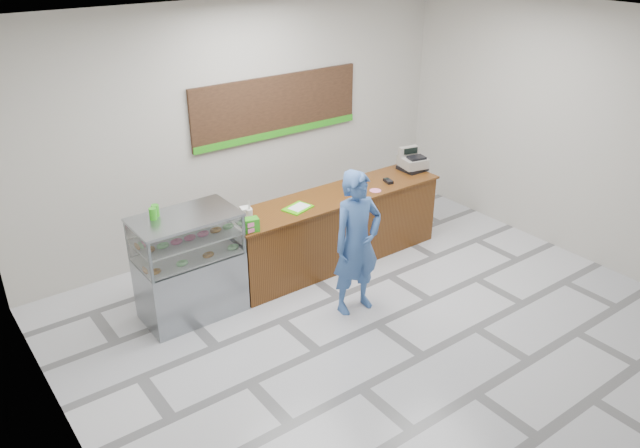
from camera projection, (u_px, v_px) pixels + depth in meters
floor at (377, 324)px, 7.53m from camera, size 7.00×7.00×0.00m
back_wall at (244, 125)px, 8.93m from camera, size 7.00×0.00×7.00m
ceiling at (392, 24)px, 6.00m from camera, size 7.00×7.00×0.00m
sales_counter at (335, 228)px, 8.72m from camera, size 3.26×0.76×1.03m
display_case at (189, 265)px, 7.46m from camera, size 1.22×0.72×1.33m
menu_board at (277, 107)px, 9.12m from camera, size 2.80×0.06×0.90m
cash_register at (412, 162)px, 9.29m from camera, size 0.42×0.44×0.33m
card_terminal at (388, 181)px, 8.88m from camera, size 0.13×0.19×0.04m
serving_tray at (298, 208)px, 8.07m from camera, size 0.42×0.35×0.02m
napkin_box at (246, 211)px, 7.87m from camera, size 0.15×0.15×0.11m
straw_cup at (249, 214)px, 7.79m from camera, size 0.09×0.09×0.13m
promo_box at (251, 225)px, 7.46m from camera, size 0.21×0.17×0.17m
donut_decal at (375, 191)px, 8.62m from camera, size 0.16×0.16×0.00m
green_cup_left at (153, 214)px, 7.07m from camera, size 0.09×0.09×0.14m
green_cup_right at (155, 211)px, 7.15m from camera, size 0.09×0.09×0.14m
customer at (357, 243)px, 7.47m from camera, size 0.69×0.48×1.83m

